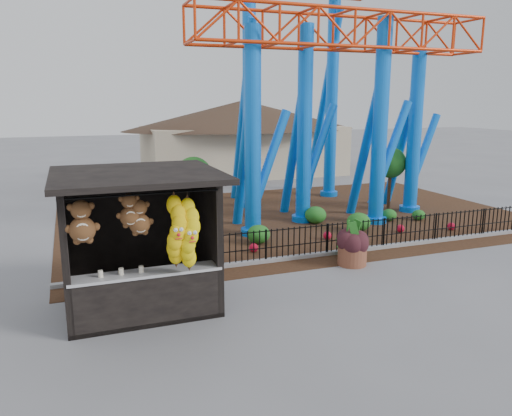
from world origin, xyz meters
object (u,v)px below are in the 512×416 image
object	(u,v)px
prize_booth	(140,244)
terracotta_planter	(352,255)
potted_plant	(346,244)
roller_coaster	(320,52)

from	to	relation	value
prize_booth	terracotta_planter	bearing A→B (deg)	10.27
terracotta_planter	potted_plant	size ratio (longest dim) A/B	1.03
potted_plant	roller_coaster	bearing A→B (deg)	70.45
prize_booth	terracotta_planter	world-z (taller)	prize_booth
potted_plant	prize_booth	bearing A→B (deg)	-164.86
roller_coaster	potted_plant	xyz separation A→B (m)	(-1.89, -5.56, -6.04)
roller_coaster	potted_plant	world-z (taller)	roller_coaster
prize_booth	roller_coaster	world-z (taller)	roller_coaster
terracotta_planter	potted_plant	distance (m)	0.71
roller_coaster	potted_plant	bearing A→B (deg)	-108.79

